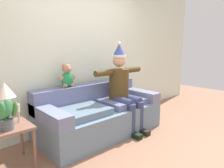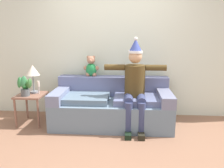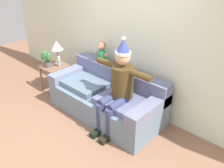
# 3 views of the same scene
# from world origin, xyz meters

# --- Properties ---
(ground_plane) EXTENTS (10.00, 10.00, 0.00)m
(ground_plane) POSITION_xyz_m (0.00, 0.00, 0.00)
(ground_plane) COLOR #92664D
(back_wall) EXTENTS (7.00, 0.10, 2.70)m
(back_wall) POSITION_xyz_m (0.00, 1.55, 1.35)
(back_wall) COLOR silver
(back_wall) RESTS_ON ground_plane
(couch) EXTENTS (2.01, 0.93, 0.79)m
(couch) POSITION_xyz_m (0.00, 1.00, 0.32)
(couch) COLOR slate
(couch) RESTS_ON ground_plane
(person_seated) EXTENTS (1.02, 0.77, 1.51)m
(person_seated) POSITION_xyz_m (0.39, 0.84, 0.76)
(person_seated) COLOR #4B391A
(person_seated) RESTS_ON ground_plane
(teddy_bear) EXTENTS (0.29, 0.17, 0.38)m
(teddy_bear) POSITION_xyz_m (-0.41, 1.30, 0.97)
(teddy_bear) COLOR #248645
(teddy_bear) RESTS_ON couch
(side_table) EXTENTS (0.46, 0.50, 0.53)m
(side_table) POSITION_xyz_m (-1.41, 0.92, 0.44)
(side_table) COLOR #8A5C4B
(side_table) RESTS_ON ground_plane
(table_lamp) EXTENTS (0.24, 0.24, 0.50)m
(table_lamp) POSITION_xyz_m (-1.40, 1.02, 0.91)
(table_lamp) COLOR gray
(table_lamp) RESTS_ON side_table
(potted_plant) EXTENTS (0.26, 0.23, 0.37)m
(potted_plant) POSITION_xyz_m (-1.46, 0.80, 0.71)
(potted_plant) COLOR #535A5E
(potted_plant) RESTS_ON side_table
(candle_tall) EXTENTS (0.04, 0.04, 0.22)m
(candle_tall) POSITION_xyz_m (-1.54, 0.90, 0.67)
(candle_tall) COLOR beige
(candle_tall) RESTS_ON side_table
(candle_short) EXTENTS (0.04, 0.04, 0.23)m
(candle_short) POSITION_xyz_m (-1.29, 0.96, 0.68)
(candle_short) COLOR beige
(candle_short) RESTS_ON side_table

